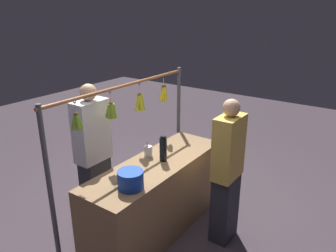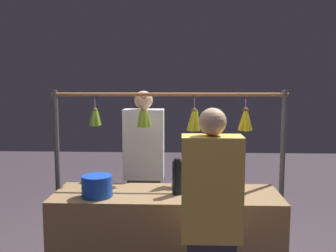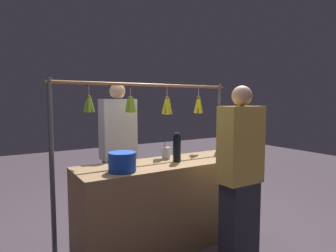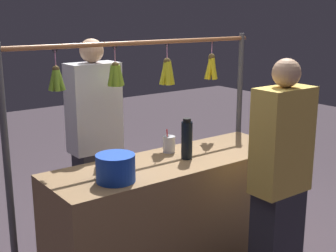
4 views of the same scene
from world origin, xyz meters
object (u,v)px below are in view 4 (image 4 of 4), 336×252
Objects in this scene: water_bottle at (187,140)px; blue_bucket at (116,168)px; drink_cup at (169,144)px; vendor_person at (95,147)px; customer_person at (279,187)px.

water_bottle is 1.21× the size of blue_bucket.
drink_cup is 0.11× the size of vendor_person.
customer_person reaches higher than blue_bucket.
water_bottle is 0.69m from customer_person.
drink_cup is at bearing -88.35° from water_bottle.
blue_bucket is 0.15× the size of customer_person.
vendor_person is at bearing -57.14° from drink_cup.
vendor_person is (-0.28, -0.77, -0.10)m from blue_bucket.
water_bottle reaches higher than blue_bucket.
blue_bucket is 0.99m from customer_person.
water_bottle is 0.21m from drink_cup.
customer_person is at bearing 105.16° from drink_cup.
blue_bucket is 1.37× the size of drink_cup.
blue_bucket is 0.15× the size of vendor_person.
drink_cup is (-0.60, -0.28, -0.02)m from blue_bucket.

